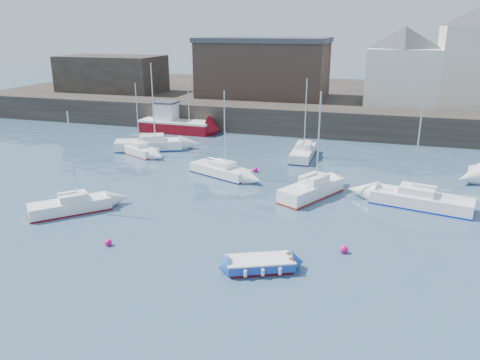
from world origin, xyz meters
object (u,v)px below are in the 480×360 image
(blue_dinghy, at_px, (260,264))
(sailboat_a, at_px, (70,206))
(sailboat_d, at_px, (421,200))
(buoy_near, at_px, (108,245))
(sailboat_c, at_px, (312,189))
(sailboat_h, at_px, (149,144))
(fishing_boat, at_px, (174,122))
(sailboat_b, at_px, (220,170))
(sailboat_e, at_px, (137,149))
(sailboat_f, at_px, (303,153))
(buoy_far, at_px, (255,172))
(buoy_mid, at_px, (344,253))

(blue_dinghy, height_order, sailboat_a, sailboat_a)
(sailboat_d, xyz_separation_m, buoy_near, (-17.19, -11.34, -0.51))
(sailboat_c, bearing_deg, sailboat_a, -152.98)
(sailboat_h, bearing_deg, fishing_boat, 97.15)
(blue_dinghy, xyz_separation_m, sailboat_h, (-16.61, 20.37, 0.19))
(sailboat_b, height_order, sailboat_d, sailboat_d)
(sailboat_d, height_order, sailboat_e, sailboat_d)
(sailboat_e, bearing_deg, sailboat_f, 11.07)
(sailboat_c, height_order, buoy_far, sailboat_c)
(sailboat_b, xyz_separation_m, sailboat_c, (7.94, -2.90, 0.12))
(sailboat_a, bearing_deg, sailboat_d, 19.15)
(sailboat_a, xyz_separation_m, sailboat_b, (6.88, 10.46, -0.01))
(sailboat_d, height_order, buoy_mid, sailboat_d)
(fishing_boat, distance_m, buoy_near, 29.91)
(sailboat_c, relative_size, buoy_near, 18.39)
(sailboat_a, bearing_deg, blue_dinghy, -15.64)
(sailboat_c, bearing_deg, sailboat_e, 158.12)
(sailboat_d, distance_m, buoy_near, 20.60)
(buoy_near, bearing_deg, sailboat_c, 48.85)
(sailboat_a, xyz_separation_m, buoy_mid, (17.82, -0.71, -0.47))
(blue_dinghy, bearing_deg, buoy_near, 178.25)
(sailboat_e, distance_m, buoy_near, 20.15)
(sailboat_e, bearing_deg, buoy_near, -65.97)
(sailboat_b, distance_m, sailboat_d, 15.59)
(sailboat_e, bearing_deg, blue_dinghy, -47.57)
(sailboat_h, bearing_deg, buoy_near, -68.94)
(sailboat_c, relative_size, sailboat_h, 0.89)
(sailboat_b, height_order, sailboat_e, sailboat_b)
(sailboat_c, bearing_deg, sailboat_f, 102.67)
(blue_dinghy, distance_m, buoy_near, 8.88)
(sailboat_a, bearing_deg, fishing_boat, 98.56)
(sailboat_h, xyz_separation_m, buoy_mid, (20.51, -17.19, -0.55))
(sailboat_d, bearing_deg, sailboat_e, 164.47)
(buoy_near, bearing_deg, buoy_mid, 12.84)
(buoy_near, relative_size, buoy_mid, 0.92)
(sailboat_e, bearing_deg, sailboat_a, -77.95)
(sailboat_c, xyz_separation_m, sailboat_h, (-17.51, 8.92, -0.02))
(sailboat_c, bearing_deg, fishing_boat, 136.89)
(blue_dinghy, height_order, sailboat_d, sailboat_d)
(sailboat_d, bearing_deg, blue_dinghy, -125.62)
(sailboat_a, distance_m, sailboat_c, 16.63)
(sailboat_b, bearing_deg, buoy_far, 35.96)
(sailboat_a, height_order, buoy_mid, sailboat_a)
(sailboat_h, distance_m, buoy_mid, 26.76)
(blue_dinghy, distance_m, sailboat_f, 21.78)
(fishing_boat, distance_m, sailboat_h, 8.55)
(sailboat_c, bearing_deg, sailboat_b, 159.93)
(sailboat_f, bearing_deg, blue_dinghy, -86.30)
(sailboat_e, xyz_separation_m, sailboat_f, (15.66, 3.06, 0.07))
(buoy_near, bearing_deg, sailboat_b, 82.58)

